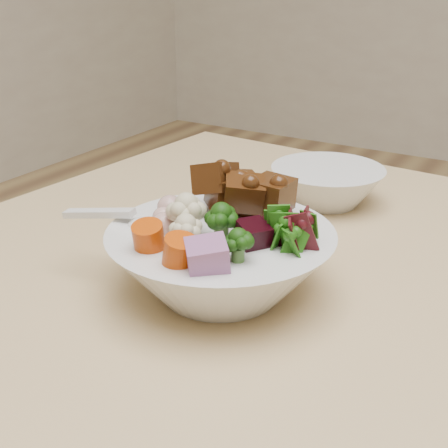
# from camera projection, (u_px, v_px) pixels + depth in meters

# --- Properties ---
(food_bowl) EXTENTS (0.22, 0.22, 0.12)m
(food_bowl) POSITION_uv_depth(u_px,v_px,m) (223.00, 257.00, 0.60)
(food_bowl) COLOR silver
(food_bowl) RESTS_ON dining_table
(soup_spoon) EXTENTS (0.12, 0.04, 0.02)m
(soup_spoon) POSITION_uv_depth(u_px,v_px,m) (134.00, 223.00, 0.61)
(soup_spoon) COLOR silver
(soup_spoon) RESTS_ON food_bowl
(side_bowl) EXTENTS (0.15, 0.15, 0.05)m
(side_bowl) POSITION_uv_depth(u_px,v_px,m) (327.00, 186.00, 0.83)
(side_bowl) COLOR silver
(side_bowl) RESTS_ON dining_table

